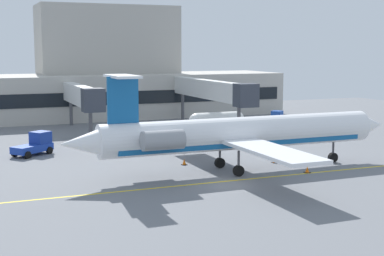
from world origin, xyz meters
name	(u,v)px	position (x,y,z in m)	size (l,w,h in m)	color
ground	(230,184)	(0.00, 0.00, -0.05)	(120.00, 120.00, 0.11)	slate
terminal_building	(98,79)	(0.77, 47.26, 5.67)	(58.32, 14.09, 16.86)	#B7B2A8
jet_bridge_west	(82,96)	(-4.99, 31.09, 4.51)	(2.40, 16.40, 5.89)	silver
jet_bridge_east	(212,90)	(11.21, 28.17, 4.98)	(2.40, 22.15, 6.36)	silver
regional_jet	(237,134)	(2.50, 3.86, 3.19)	(29.97, 23.25, 8.27)	white
baggage_tug	(279,118)	(21.35, 28.48, 0.89)	(3.69, 3.39, 1.95)	#1E4CB2
pushback_tractor	(35,145)	(-12.24, 18.13, 1.00)	(4.30, 3.85, 2.20)	#19389E
fuel_tank	(217,120)	(11.26, 26.74, 1.31)	(7.55, 2.01, 2.31)	white
safety_cone_alpha	(184,162)	(-0.62, 8.00, 0.25)	(0.47, 0.47, 0.55)	orange
safety_cone_bravo	(275,160)	(7.32, 5.74, 0.25)	(0.47, 0.47, 0.55)	orange
safety_cone_charlie	(183,151)	(1.39, 13.35, 0.25)	(0.47, 0.47, 0.55)	orange
safety_cone_delta	(307,170)	(7.70, 1.11, 0.25)	(0.47, 0.47, 0.55)	orange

